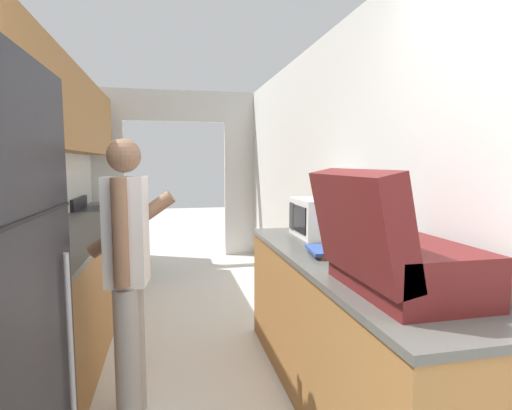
{
  "coord_description": "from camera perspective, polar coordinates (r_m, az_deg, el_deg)",
  "views": [
    {
      "loc": [
        -0.1,
        -0.79,
        1.44
      ],
      "look_at": [
        0.81,
        3.39,
        0.99
      ],
      "focal_mm": 28.0,
      "sensor_mm": 36.0,
      "label": 1
    }
  ],
  "objects": [
    {
      "name": "wall_right",
      "position": [
        3.14,
        12.63,
        2.42
      ],
      "size": [
        0.06,
        7.7,
        2.5
      ],
      "color": "silver",
      "rests_on": "ground_plane"
    },
    {
      "name": "counter_left",
      "position": [
        3.79,
        -24.18,
        -9.72
      ],
      "size": [
        0.62,
        4.18,
        0.89
      ],
      "color": "#9E6B38",
      "rests_on": "ground_plane"
    },
    {
      "name": "wall_far_with_doorway",
      "position": [
        6.12,
        -11.42,
        5.79
      ],
      "size": [
        2.78,
        0.06,
        2.5
      ],
      "color": "silver",
      "rests_on": "ground_plane"
    },
    {
      "name": "microwave",
      "position": [
        3.04,
        9.03,
        -1.81
      ],
      "size": [
        0.35,
        0.44,
        0.29
      ],
      "color": "white",
      "rests_on": "counter_right"
    },
    {
      "name": "person",
      "position": [
        2.31,
        -17.84,
        -9.42
      ],
      "size": [
        0.51,
        0.4,
        1.57
      ],
      "rotation": [
        0.0,
        0.0,
        1.47
      ],
      "color": "#9E9E9E",
      "rests_on": "ground_plane"
    },
    {
      "name": "book_stack",
      "position": [
        2.46,
        10.41,
        -6.53
      ],
      "size": [
        0.27,
        0.31,
        0.04
      ],
      "color": "#C67028",
      "rests_on": "counter_right"
    },
    {
      "name": "range_oven",
      "position": [
        5.29,
        -20.64,
        -5.14
      ],
      "size": [
        0.66,
        0.76,
        1.03
      ],
      "color": "black",
      "rests_on": "ground_plane"
    },
    {
      "name": "wall_left",
      "position": [
        3.47,
        -29.79,
        7.31
      ],
      "size": [
        0.38,
        7.7,
        2.5
      ],
      "color": "silver",
      "rests_on": "ground_plane"
    },
    {
      "name": "counter_right",
      "position": [
        2.54,
        12.33,
        -17.22
      ],
      "size": [
        0.62,
        2.27,
        0.89
      ],
      "color": "#9E6B38",
      "rests_on": "ground_plane"
    },
    {
      "name": "suitcase",
      "position": [
        1.8,
        18.5,
        -6.38
      ],
      "size": [
        0.55,
        0.68,
        0.53
      ],
      "color": "#5B1919",
      "rests_on": "counter_right"
    },
    {
      "name": "knife",
      "position": [
        5.79,
        -19.94,
        0.27
      ],
      "size": [
        0.1,
        0.31,
        0.02
      ],
      "rotation": [
        0.0,
        0.0,
        -0.35
      ],
      "color": "#B7B7BC",
      "rests_on": "counter_left"
    }
  ]
}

